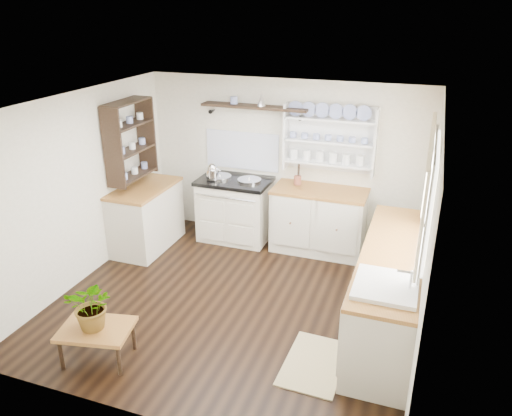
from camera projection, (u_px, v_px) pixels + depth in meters
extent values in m
cube|color=black|center=(236.00, 300.00, 5.84)|extent=(4.00, 3.80, 0.01)
cube|color=beige|center=(284.00, 161.00, 7.06)|extent=(4.00, 0.02, 2.30)
cube|color=beige|center=(427.00, 237.00, 4.78)|extent=(0.02, 3.80, 2.30)
cube|color=beige|center=(81.00, 189.00, 6.02)|extent=(0.02, 3.80, 2.30)
cube|color=white|center=(232.00, 104.00, 4.96)|extent=(4.00, 3.80, 0.01)
cube|color=white|center=(428.00, 197.00, 4.79)|extent=(0.04, 1.40, 1.00)
cube|color=white|center=(426.00, 197.00, 4.80)|extent=(0.02, 1.50, 1.10)
cube|color=#F3E2C2|center=(432.00, 138.00, 4.58)|extent=(0.04, 1.55, 0.18)
cube|color=silver|center=(235.00, 211.00, 7.24)|extent=(0.98, 0.64, 0.86)
cube|color=black|center=(234.00, 181.00, 7.07)|extent=(1.02, 0.68, 0.05)
cylinder|color=silver|center=(220.00, 177.00, 7.12)|extent=(0.33, 0.33, 0.03)
cylinder|color=silver|center=(249.00, 180.00, 6.98)|extent=(0.33, 0.33, 0.03)
cylinder|color=silver|center=(225.00, 198.00, 6.80)|extent=(0.88, 0.02, 0.02)
cube|color=beige|center=(319.00, 221.00, 6.88)|extent=(1.25, 0.60, 0.88)
cube|color=brown|center=(320.00, 191.00, 6.71)|extent=(1.27, 0.63, 0.04)
cube|color=beige|center=(389.00, 290.00, 5.24)|extent=(0.60, 2.40, 0.88)
cube|color=brown|center=(393.00, 253.00, 5.07)|extent=(0.62, 2.43, 0.04)
cube|color=white|center=(384.00, 297.00, 4.45)|extent=(0.55, 0.60, 0.28)
cylinder|color=silver|center=(410.00, 282.00, 4.31)|extent=(0.02, 0.02, 0.22)
cube|color=beige|center=(146.00, 218.00, 6.98)|extent=(0.60, 1.10, 0.88)
cube|color=brown|center=(144.00, 188.00, 6.82)|extent=(0.62, 1.13, 0.04)
cube|color=white|center=(331.00, 138.00, 6.69)|extent=(1.20, 0.03, 0.90)
cube|color=white|center=(329.00, 140.00, 6.61)|extent=(1.20, 0.22, 0.02)
cylinder|color=navy|center=(331.00, 119.00, 6.51)|extent=(0.20, 0.02, 0.20)
cube|color=black|center=(254.00, 107.00, 6.77)|extent=(1.50, 0.24, 0.04)
cone|color=black|center=(213.00, 111.00, 7.08)|extent=(0.06, 0.20, 0.06)
cone|color=black|center=(302.00, 117.00, 6.67)|extent=(0.06, 0.20, 0.06)
cube|color=black|center=(130.00, 140.00, 6.60)|extent=(0.28, 0.80, 1.05)
cylinder|color=brown|center=(298.00, 180.00, 6.85)|extent=(0.10, 0.10, 0.12)
cube|color=brown|center=(96.00, 329.00, 4.76)|extent=(0.75, 0.61, 0.04)
cylinder|color=black|center=(61.00, 355.00, 4.70)|extent=(0.04, 0.04, 0.32)
cylinder|color=black|center=(80.00, 331.00, 5.04)|extent=(0.04, 0.04, 0.32)
cylinder|color=black|center=(119.00, 360.00, 4.63)|extent=(0.04, 0.04, 0.32)
cylinder|color=black|center=(134.00, 335.00, 4.97)|extent=(0.04, 0.04, 0.32)
imported|color=#3F7233|center=(93.00, 305.00, 4.66)|extent=(0.51, 0.46, 0.50)
cube|color=olive|center=(314.00, 363.00, 4.82)|extent=(0.58, 0.87, 0.02)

